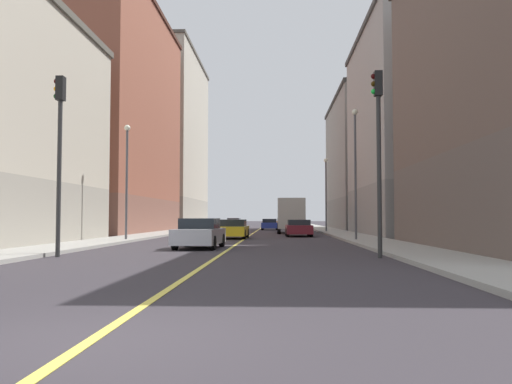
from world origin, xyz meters
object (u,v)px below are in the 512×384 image
object	(u,v)px
traffic_light_right_near	(59,141)
car_orange	(284,223)
building_right_midblock	(107,119)
building_right_distant	(165,142)
street_lamp_right_near	(127,169)
car_maroon	(299,228)
car_yellow	(234,229)
car_blue	(270,224)
box_truck	(291,215)
car_red	(234,223)
building_left_far	(373,164)
building_left_mid	(421,132)
street_lamp_left_near	(355,161)
car_silver	(200,234)
street_lamp_left_far	(326,187)
traffic_light_left_near	(378,138)

from	to	relation	value
traffic_light_right_near	car_orange	bearing A→B (deg)	80.02
building_right_midblock	traffic_light_right_near	bearing A→B (deg)	-74.78
building_right_distant	street_lamp_right_near	size ratio (longest dim) A/B	3.54
building_right_distant	car_maroon	xyz separation A→B (m)	(17.61, -33.05, -11.54)
traffic_light_right_near	car_yellow	distance (m)	17.84
car_yellow	car_blue	xyz separation A→B (m)	(2.11, 24.72, -0.00)
car_orange	box_truck	world-z (taller)	box_truck
car_blue	car_red	xyz separation A→B (m)	(-5.08, 11.43, 0.01)
building_left_far	car_blue	xyz separation A→B (m)	(-12.48, -2.71, -7.21)
building_left_mid	street_lamp_left_near	distance (m)	13.65
traffic_light_right_near	car_silver	xyz separation A→B (m)	(4.39, 5.54, -3.59)
car_blue	street_lamp_left_far	bearing A→B (deg)	-62.45
car_orange	car_maroon	bearing A→B (deg)	-88.48
car_yellow	box_truck	xyz separation A→B (m)	(4.23, 12.41, 1.00)
building_right_midblock	street_lamp_right_near	distance (m)	19.64
building_left_mid	traffic_light_left_near	bearing A→B (deg)	-108.79
building_right_distant	car_yellow	xyz separation A→B (m)	(13.00, -37.38, -11.53)
traffic_light_left_near	car_red	size ratio (longest dim) A/B	1.53
traffic_light_right_near	car_silver	distance (m)	7.93
car_orange	car_blue	distance (m)	9.23
building_right_distant	street_lamp_left_far	bearing A→B (deg)	-48.42
street_lamp_left_far	car_red	size ratio (longest dim) A/B	1.58
car_orange	car_blue	bearing A→B (deg)	-100.74
building_right_distant	street_lamp_left_near	size ratio (longest dim) A/B	3.13
car_yellow	car_blue	world-z (taller)	car_yellow
car_red	box_truck	bearing A→B (deg)	-73.12
building_right_distant	car_yellow	size ratio (longest dim) A/B	5.60
street_lamp_left_far	car_maroon	size ratio (longest dim) A/B	1.53
street_lamp_right_near	car_orange	size ratio (longest dim) A/B	1.66
building_right_midblock	street_lamp_left_near	size ratio (longest dim) A/B	3.02
building_left_mid	street_lamp_left_near	xyz separation A→B (m)	(-6.96, -11.19, -3.56)
street_lamp_left_far	building_right_midblock	bearing A→B (deg)	-175.40
traffic_light_left_near	car_maroon	size ratio (longest dim) A/B	1.49
street_lamp_left_far	car_orange	world-z (taller)	street_lamp_left_far
building_left_mid	car_red	size ratio (longest dim) A/B	4.05
building_right_distant	box_truck	distance (m)	32.10
traffic_light_right_near	building_right_midblock	bearing A→B (deg)	105.22
building_right_midblock	car_silver	world-z (taller)	building_right_midblock
building_right_distant	box_truck	world-z (taller)	building_right_distant
car_blue	car_orange	bearing A→B (deg)	79.26
building_left_mid	car_silver	world-z (taller)	building_left_mid
building_left_mid	building_right_midblock	world-z (taller)	building_right_midblock
car_blue	car_red	size ratio (longest dim) A/B	0.91
traffic_light_right_near	street_lamp_left_far	xyz separation A→B (m)	(12.69, 30.85, 0.10)
car_silver	car_blue	bearing A→B (deg)	85.59
street_lamp_left_far	street_lamp_left_near	bearing A→B (deg)	-90.00
traffic_light_right_near	car_orange	world-z (taller)	traffic_light_right_near
building_left_mid	building_right_distant	distance (m)	41.43
building_left_far	car_silver	xyz separation A→B (m)	(-15.25, -38.61, -7.18)
traffic_light_left_near	car_yellow	distance (m)	18.35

